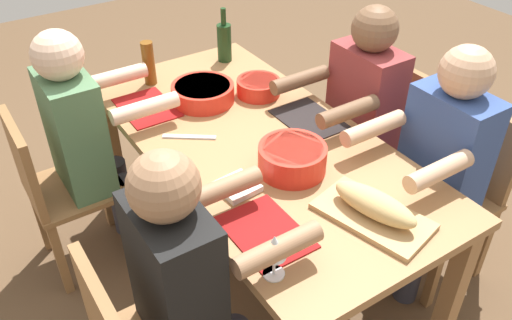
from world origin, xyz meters
The scene contains 22 objects.
ground_plane centered at (0.00, 0.00, 0.00)m, with size 8.00×8.00×0.00m, color brown.
dining_table centered at (0.00, 0.00, 0.65)m, with size 1.80×0.89×0.74m.
diner_far_left centered at (-0.49, 0.58, 0.70)m, with size 0.41×0.53×1.20m.
chair_near_center centered at (0.00, -0.77, 0.48)m, with size 0.40×0.40×0.85m.
diner_near_center centered at (0.00, -0.58, 0.70)m, with size 0.41×0.53×1.20m.
chair_far_right centered at (0.49, 0.77, 0.48)m, with size 0.40×0.40×0.85m.
diner_far_right centered at (0.49, 0.58, 0.70)m, with size 0.41×0.53×1.20m.
chair_near_left centered at (-0.49, -0.77, 0.48)m, with size 0.40×0.40×0.85m.
diner_near_left centered at (-0.49, -0.58, 0.70)m, with size 0.41×0.53×1.20m.
serving_bowl_greens centered at (-0.26, 0.00, 0.80)m, with size 0.27×0.27×0.11m.
serving_bowl_pasta centered at (0.32, -0.22, 0.78)m, with size 0.21×0.21×0.08m.
serving_bowl_salad centered at (0.41, 0.03, 0.79)m, with size 0.30×0.30×0.09m.
cutting_board centered at (-0.64, -0.07, 0.75)m, with size 0.40×0.22×0.02m, color tan.
bread_loaf centered at (-0.64, -0.07, 0.81)m, with size 0.32×0.11×0.09m, color tan.
wine_bottle centered at (0.73, -0.28, 0.85)m, with size 0.08×0.08×0.29m.
beer_bottle centered at (0.71, 0.17, 0.85)m, with size 0.06×0.06×0.22m, color brown.
wine_glass centered at (-0.66, 0.37, 0.86)m, with size 0.08×0.08×0.17m.
placemat_far_left centered at (-0.49, 0.28, 0.74)m, with size 0.32×0.23×0.01m, color maroon.
placemat_near_center centered at (0.00, -0.28, 0.74)m, with size 0.32×0.23×0.01m, color black.
placemat_far_right centered at (0.49, 0.28, 0.74)m, with size 0.32×0.23×0.01m, color maroon.
carving_knife centered at (0.17, 0.23, 0.74)m, with size 0.23×0.02×0.01m, color silver.
napkin_stack centered at (-0.24, 0.24, 0.75)m, with size 0.14×0.14×0.02m, color white.
Camera 1 is at (-1.58, 1.03, 2.01)m, focal length 37.42 mm.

